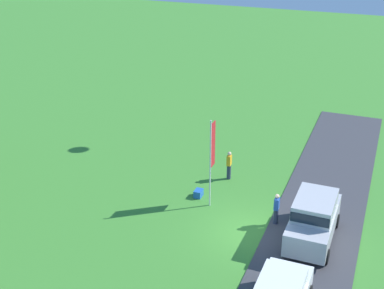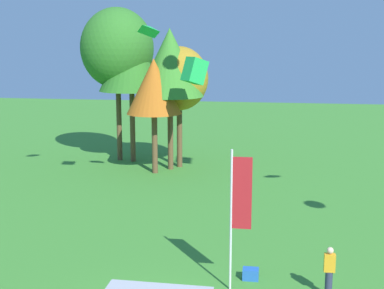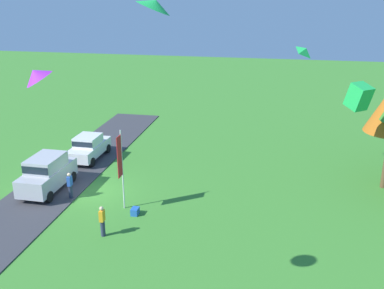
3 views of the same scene
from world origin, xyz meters
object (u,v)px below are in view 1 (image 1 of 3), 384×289
(cooler_box, at_px, (198,193))
(person_beside_suv, at_px, (229,165))
(flag_banner, at_px, (212,151))
(person_watching_sky, at_px, (276,209))
(car_suv_near_entrance, at_px, (314,217))

(cooler_box, bearing_deg, person_beside_suv, -19.24)
(flag_banner, bearing_deg, person_beside_suv, -0.42)
(person_watching_sky, height_order, cooler_box, person_watching_sky)
(person_watching_sky, relative_size, person_beside_suv, 1.00)
(person_watching_sky, bearing_deg, person_beside_suv, 43.98)
(car_suv_near_entrance, height_order, person_watching_sky, car_suv_near_entrance)
(person_beside_suv, bearing_deg, person_watching_sky, -136.02)
(person_beside_suv, relative_size, flag_banner, 0.35)
(flag_banner, bearing_deg, car_suv_near_entrance, -105.56)
(person_beside_suv, relative_size, cooler_box, 3.05)
(person_watching_sky, xyz_separation_m, person_beside_suv, (3.78, 3.64, 0.00))
(car_suv_near_entrance, bearing_deg, cooler_box, 73.02)
(cooler_box, bearing_deg, person_watching_sky, -104.76)
(person_watching_sky, xyz_separation_m, flag_banner, (0.78, 3.67, 2.18))
(car_suv_near_entrance, xyz_separation_m, person_watching_sky, (0.77, 1.92, -0.42))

